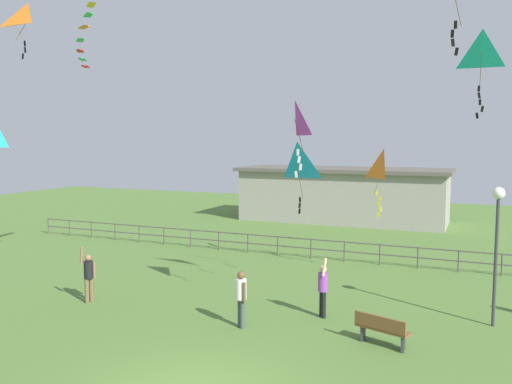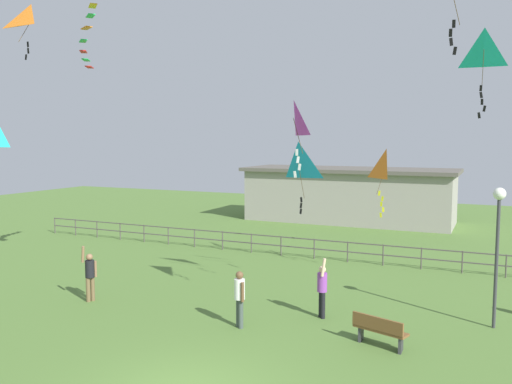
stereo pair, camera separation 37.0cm
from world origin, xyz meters
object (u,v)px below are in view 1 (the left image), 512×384
(kite_3, at_px, (482,53))
(kite_6, at_px, (295,120))
(person_3, at_px, (241,295))
(kite_0, at_px, (297,164))
(person_2, at_px, (89,274))
(lamppost, at_px, (497,225))
(kite_2, at_px, (383,166))
(park_bench, at_px, (382,329))
(kite_1, at_px, (28,19))
(person_5, at_px, (323,287))

(kite_3, bearing_deg, kite_6, -143.42)
(person_3, bearing_deg, kite_0, 88.29)
(person_2, bearing_deg, lamppost, 13.30)
(kite_2, relative_size, kite_3, 0.99)
(park_bench, height_order, kite_1, kite_1)
(kite_2, bearing_deg, kite_3, -36.60)
(park_bench, bearing_deg, kite_6, 161.76)
(kite_1, bearing_deg, person_2, -9.91)
(person_5, xyz_separation_m, kite_0, (-1.82, 2.71, 3.70))
(person_5, bearing_deg, person_3, -136.51)
(kite_3, bearing_deg, person_3, -141.72)
(park_bench, bearing_deg, kite_0, 132.42)
(person_2, xyz_separation_m, kite_6, (7.05, 1.07, 5.15))
(kite_0, relative_size, kite_6, 1.14)
(person_3, xyz_separation_m, kite_3, (6.24, 4.92, 7.36))
(park_bench, height_order, kite_0, kite_0)
(kite_0, bearing_deg, person_5, -56.14)
(park_bench, height_order, kite_6, kite_6)
(park_bench, xyz_separation_m, kite_0, (-3.93, 4.30, 4.21))
(person_2, distance_m, kite_1, 9.28)
(person_5, bearing_deg, lamppost, 14.57)
(kite_2, bearing_deg, kite_0, -131.67)
(lamppost, bearing_deg, person_3, -155.49)
(person_3, bearing_deg, lamppost, 24.51)
(person_2, distance_m, kite_3, 14.92)
(person_3, bearing_deg, kite_3, 38.28)
(person_5, distance_m, kite_1, 13.84)
(person_5, bearing_deg, kite_0, 123.86)
(kite_2, xyz_separation_m, kite_3, (3.48, -2.58, 3.82))
(kite_0, bearing_deg, lamppost, -12.02)
(kite_1, xyz_separation_m, kite_2, (11.37, 6.89, -5.31))
(park_bench, distance_m, kite_0, 7.19)
(park_bench, xyz_separation_m, kite_2, (-1.31, 7.25, 4.06))
(person_3, distance_m, kite_6, 5.43)
(person_2, bearing_deg, kite_1, 170.09)
(lamppost, xyz_separation_m, kite_2, (-4.11, 4.38, 1.46))
(person_3, distance_m, kite_1, 12.36)
(park_bench, xyz_separation_m, person_5, (-2.12, 1.60, 0.51))
(kite_3, bearing_deg, kite_1, -163.82)
(lamppost, relative_size, kite_6, 1.82)
(park_bench, distance_m, person_3, 4.11)
(person_3, bearing_deg, kite_2, 69.83)
(person_3, height_order, kite_3, kite_3)
(kite_3, relative_size, kite_6, 1.19)
(kite_6, bearing_deg, person_2, -171.37)
(kite_6, bearing_deg, person_3, -135.49)
(person_3, bearing_deg, park_bench, 3.61)
(lamppost, height_order, person_3, lamppost)
(kite_2, distance_m, kite_6, 6.69)
(kite_3, bearing_deg, lamppost, -70.72)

